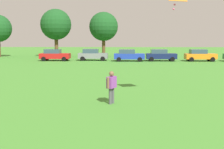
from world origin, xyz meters
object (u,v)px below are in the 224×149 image
object	(u,v)px
parked_car_navy_3	(161,55)
tree_far_right	(104,27)
parked_car_blue_2	(129,55)
adult_bystander	(111,85)
parked_car_red_0	(55,55)
parked_car_orange_4	(200,55)
tree_center	(56,25)
parked_car_gray_1	(93,55)

from	to	relation	value
parked_car_navy_3	tree_far_right	distance (m)	13.14
tree_far_right	parked_car_navy_3	bearing A→B (deg)	-44.84
parked_car_blue_2	parked_car_navy_3	world-z (taller)	same
parked_car_blue_2	parked_car_navy_3	bearing A→B (deg)	6.10
adult_bystander	tree_far_right	xyz separation A→B (m)	(-2.74, 35.47, 4.32)
parked_car_red_0	parked_car_orange_4	xyz separation A→B (m)	(20.89, 0.01, 0.00)
parked_car_blue_2	tree_center	bearing A→B (deg)	143.79
parked_car_gray_1	parked_car_blue_2	bearing A→B (deg)	-12.76
parked_car_red_0	tree_far_right	distance (m)	11.88
parked_car_blue_2	adult_bystander	bearing A→B (deg)	-93.12
parked_car_red_0	tree_center	distance (m)	10.17
parked_car_red_0	tree_far_right	xyz separation A→B (m)	(6.57, 8.86, 4.42)
tree_center	parked_car_blue_2	bearing A→B (deg)	-36.21
adult_bystander	parked_car_red_0	bearing A→B (deg)	-132.76
parked_car_red_0	parked_car_orange_4	distance (m)	20.89
parked_car_blue_2	parked_car_orange_4	distance (m)	10.16
parked_car_navy_3	tree_center	xyz separation A→B (m)	(-17.12, 8.67, 4.78)
parked_car_red_0	parked_car_blue_2	bearing A→B (deg)	-1.94
parked_car_blue_2	tree_far_right	distance (m)	11.04
parked_car_orange_4	tree_far_right	bearing A→B (deg)	148.29
parked_car_blue_2	tree_far_right	size ratio (longest dim) A/B	0.55
parked_car_red_0	parked_car_navy_3	xyz separation A→B (m)	(15.34, 0.13, 0.00)
parked_car_red_0	parked_car_blue_2	world-z (taller)	same
adult_bystander	parked_car_gray_1	distance (m)	27.71
parked_car_blue_2	parked_car_orange_4	bearing A→B (deg)	2.08
tree_center	tree_far_right	bearing A→B (deg)	0.40
parked_car_blue_2	parked_car_orange_4	world-z (taller)	same
parked_car_navy_3	tree_far_right	bearing A→B (deg)	135.16
adult_bystander	tree_center	bearing A→B (deg)	-134.66
parked_car_gray_1	parked_car_navy_3	world-z (taller)	same
parked_car_blue_2	parked_car_orange_4	size ratio (longest dim) A/B	1.00
parked_car_gray_1	tree_far_right	size ratio (longest dim) A/B	0.55
parked_car_red_0	parked_car_gray_1	distance (m)	5.53
adult_bystander	tree_far_right	bearing A→B (deg)	-147.62
parked_car_blue_2	parked_car_orange_4	xyz separation A→B (m)	(10.15, 0.37, 0.00)
parked_car_red_0	parked_car_gray_1	world-z (taller)	same
parked_car_blue_2	tree_center	world-z (taller)	tree_center
parked_car_red_0	parked_car_orange_4	size ratio (longest dim) A/B	1.00
parked_car_blue_2	tree_center	xyz separation A→B (m)	(-12.52, 9.16, 4.78)
tree_center	tree_far_right	world-z (taller)	tree_center
parked_car_orange_4	tree_far_right	size ratio (longest dim) A/B	0.55
parked_car_navy_3	parked_car_orange_4	world-z (taller)	same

